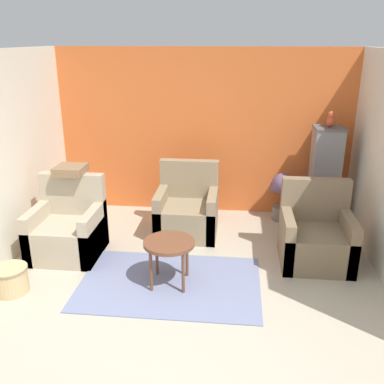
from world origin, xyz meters
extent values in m
plane|color=#B2A893|center=(0.00, 0.00, 0.00)|extent=(20.00, 20.00, 0.00)
cube|color=orange|center=(0.00, 3.24, 1.25)|extent=(4.53, 0.06, 2.49)
cube|color=beige|center=(-2.24, 1.61, 1.25)|extent=(0.06, 3.21, 2.49)
cube|color=slate|center=(-0.18, 0.96, 0.01)|extent=(2.02, 1.33, 0.01)
cylinder|color=brown|center=(-0.18, 0.96, 0.51)|extent=(0.56, 0.56, 0.04)
cylinder|color=brown|center=(-0.36, 0.79, 0.24)|extent=(0.04, 0.04, 0.49)
cylinder|color=brown|center=(-0.01, 0.79, 0.24)|extent=(0.04, 0.04, 0.49)
cylinder|color=brown|center=(-0.36, 1.14, 0.24)|extent=(0.04, 0.04, 0.49)
cylinder|color=brown|center=(-0.01, 1.14, 0.24)|extent=(0.04, 0.04, 0.49)
cube|color=tan|center=(-1.57, 1.50, 0.22)|extent=(0.83, 0.78, 0.44)
cube|color=tan|center=(-1.57, 1.82, 0.71)|extent=(0.83, 0.14, 0.54)
cube|color=tan|center=(-1.93, 1.50, 0.32)|extent=(0.12, 0.78, 0.63)
cube|color=tan|center=(-1.21, 1.50, 0.32)|extent=(0.12, 0.78, 0.63)
cube|color=#7A664C|center=(1.51, 1.62, 0.22)|extent=(0.83, 0.78, 0.44)
cube|color=#7A664C|center=(1.51, 1.94, 0.71)|extent=(0.83, 0.14, 0.54)
cube|color=#7A664C|center=(1.15, 1.62, 0.32)|extent=(0.12, 0.78, 0.63)
cube|color=#7A664C|center=(1.86, 1.62, 0.32)|extent=(0.12, 0.78, 0.63)
cube|color=#8E7A5B|center=(-0.14, 2.28, 0.22)|extent=(0.83, 0.78, 0.44)
cube|color=#8E7A5B|center=(-0.14, 2.60, 0.71)|extent=(0.83, 0.14, 0.54)
cube|color=#8E7A5B|center=(-0.50, 2.28, 0.32)|extent=(0.12, 0.78, 0.63)
cube|color=#8E7A5B|center=(0.21, 2.28, 0.32)|extent=(0.12, 0.78, 0.63)
cube|color=#555559|center=(1.77, 2.81, 0.05)|extent=(0.59, 0.59, 0.11)
cube|color=gray|center=(1.77, 2.81, 0.77)|extent=(0.39, 0.39, 1.32)
cube|color=#555559|center=(1.77, 2.81, 1.44)|extent=(0.41, 0.41, 0.03)
ellipsoid|color=#D14C2D|center=(1.77, 2.81, 1.54)|extent=(0.10, 0.13, 0.17)
sphere|color=#D14C2D|center=(1.77, 2.79, 1.63)|extent=(0.09, 0.09, 0.09)
cone|color=gold|center=(1.77, 2.75, 1.62)|extent=(0.04, 0.04, 0.04)
cone|color=#D14C2D|center=(1.77, 2.87, 1.52)|extent=(0.05, 0.11, 0.14)
cylinder|color=#66605B|center=(1.21, 2.93, 0.10)|extent=(0.26, 0.26, 0.21)
cylinder|color=brown|center=(1.21, 2.93, 0.33)|extent=(0.03, 0.03, 0.25)
sphere|color=#664C6B|center=(1.21, 2.93, 0.57)|extent=(0.32, 0.32, 0.32)
sphere|color=#664C6B|center=(1.12, 2.96, 0.52)|extent=(0.19, 0.19, 0.19)
sphere|color=#664C6B|center=(1.29, 2.91, 0.53)|extent=(0.17, 0.17, 0.17)
cylinder|color=tan|center=(-1.87, 0.62, 0.15)|extent=(0.37, 0.37, 0.29)
cylinder|color=#957E57|center=(-1.87, 0.62, 0.28)|extent=(0.39, 0.39, 0.02)
cube|color=#846647|center=(-1.57, 1.82, 1.04)|extent=(0.36, 0.36, 0.10)
camera|label=1|loc=(0.51, -3.16, 2.61)|focal=40.00mm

